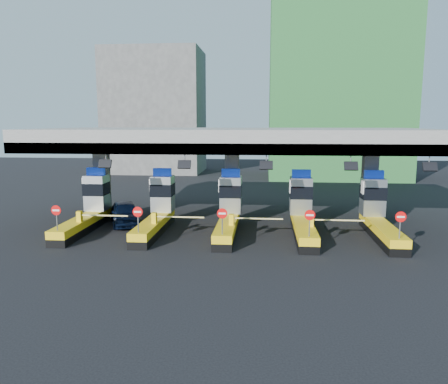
{
  "coord_description": "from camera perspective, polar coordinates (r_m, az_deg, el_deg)",
  "views": [
    {
      "loc": [
        2.38,
        -29.19,
        7.45
      ],
      "look_at": [
        -0.32,
        0.0,
        2.76
      ],
      "focal_mm": 35.0,
      "sensor_mm": 36.0,
      "label": 1
    }
  ],
  "objects": [
    {
      "name": "toll_lane_far_right",
      "position": [
        31.04,
        19.42,
        -2.69
      ],
      "size": [
        4.43,
        8.0,
        4.16
      ],
      "color": "black",
      "rests_on": "ground"
    },
    {
      "name": "toll_lane_far_left",
      "position": [
        32.53,
        -17.19,
        -2.05
      ],
      "size": [
        4.43,
        8.0,
        4.16
      ],
      "color": "black",
      "rests_on": "ground"
    },
    {
      "name": "toll_canopy",
      "position": [
        32.18,
        1.05,
        6.74
      ],
      "size": [
        28.0,
        12.09,
        7.0
      ],
      "color": "slate",
      "rests_on": "ground"
    },
    {
      "name": "bg_building_scaffold",
      "position": [
        62.29,
        14.64,
        14.84
      ],
      "size": [
        18.0,
        12.0,
        28.0
      ],
      "primitive_type": "cube",
      "color": "#1E5926",
      "rests_on": "ground"
    },
    {
      "name": "toll_lane_left",
      "position": [
        30.98,
        -8.6,
        -2.29
      ],
      "size": [
        4.43,
        8.0,
        4.16
      ],
      "color": "black",
      "rests_on": "ground"
    },
    {
      "name": "toll_lane_right",
      "position": [
        30.2,
        10.17,
        -2.62
      ],
      "size": [
        4.43,
        8.0,
        4.16
      ],
      "color": "black",
      "rests_on": "ground"
    },
    {
      "name": "bg_building_concrete",
      "position": [
        67.24,
        -8.96,
        10.3
      ],
      "size": [
        14.0,
        10.0,
        18.0
      ],
      "primitive_type": "cube",
      "color": "#4C4C49",
      "rests_on": "ground"
    },
    {
      "name": "toll_lane_center",
      "position": [
        30.18,
        0.67,
        -2.49
      ],
      "size": [
        4.43,
        8.0,
        4.16
      ],
      "color": "black",
      "rests_on": "ground"
    },
    {
      "name": "van",
      "position": [
        33.02,
        -12.76,
        -2.68
      ],
      "size": [
        3.75,
        5.34,
        1.69
      ],
      "primitive_type": "imported",
      "rotation": [
        0.0,
        0.0,
        0.39
      ],
      "color": "black",
      "rests_on": "ground"
    },
    {
      "name": "ground",
      "position": [
        30.22,
        0.61,
        -5.19
      ],
      "size": [
        120.0,
        120.0,
        0.0
      ],
      "primitive_type": "plane",
      "color": "black",
      "rests_on": "ground"
    }
  ]
}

